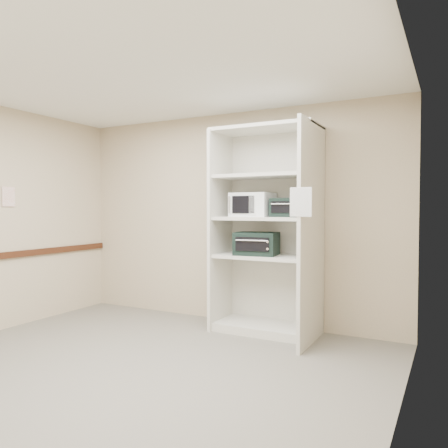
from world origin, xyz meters
The scene contains 10 objects.
floor centered at (0.00, 0.00, 0.00)m, with size 4.50×4.00×0.01m, color #635C55.
ceiling centered at (0.00, 0.00, 2.70)m, with size 4.50×4.00×0.01m, color white.
wall_back centered at (0.00, 2.00, 1.35)m, with size 4.50×0.02×2.70m, color #BDAE8C.
wall_right centered at (2.25, 0.00, 1.35)m, with size 0.02×4.00×2.70m, color #BDAE8C.
shelving_unit centered at (0.67, 1.70, 1.13)m, with size 1.24×0.92×2.42m.
microwave centered at (0.43, 1.75, 1.51)m, with size 0.48×0.36×0.29m, color white.
toaster_oven_upper centered at (0.89, 1.73, 1.48)m, with size 0.38×0.28×0.22m, color black.
toaster_oven_lower centered at (0.52, 1.64, 1.05)m, with size 0.48×0.37×0.27m, color black.
paper_sign centered at (1.24, 1.07, 1.53)m, with size 0.22×0.01×0.28m, color white.
wall_poster centered at (-2.24, 0.42, 1.61)m, with size 0.01×0.17×0.24m, color white.
Camera 1 is at (2.57, -3.07, 1.46)m, focal length 35.00 mm.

